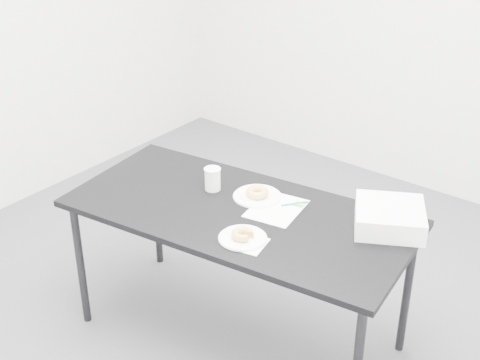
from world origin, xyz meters
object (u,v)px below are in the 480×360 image
Objects in this scene: donut_near at (243,234)px; table at (239,221)px; plate_near at (243,238)px; bakery_box at (390,217)px; pen at (295,204)px; scorecard at (276,208)px; coffee_cup at (213,179)px; donut_far at (257,192)px; plate_far at (257,196)px.

table is at bearing 131.90° from donut_near.
plate_near is 0.71× the size of bakery_box.
table is 12.87× the size of pen.
scorecard is at bearing 170.98° from bakery_box.
table is 5.67× the size of bakery_box.
plate_near is 1.84× the size of coffee_cup.
table is 5.98× the size of scorecard.
table is 17.08× the size of donut_near.
scorecard is 0.95× the size of bakery_box.
bakery_box is at bearing 46.72° from plate_near.
donut_near is at bearing -93.23° from scorecard.
scorecard is 2.46× the size of coffee_cup.
plate_near is at bearing -34.11° from coffee_cup.
coffee_cup is (-0.41, 0.28, 0.03)m from donut_near.
scorecard is 0.32m from donut_near.
donut_far is 0.95× the size of coffee_cup.
pen reaches higher than table.
plate_far is (-0.01, 0.16, 0.06)m from table.
scorecard is at bearing 96.72° from plate_near.
pen is 0.47m from bakery_box.
plate_near is (-0.01, -0.40, -0.00)m from pen.
donut_near is (0.17, -0.19, 0.08)m from table.
scorecard is 0.54m from bakery_box.
donut_near is 0.69m from bakery_box.
pen is 1.14× the size of coffee_cup.
plate_far reaches higher than table.
donut_far is at bearing 141.41° from pen.
scorecard is at bearing 96.72° from donut_near.
coffee_cup is (-0.37, -0.04, 0.06)m from scorecard.
donut_far is (-0.19, -0.05, 0.02)m from pen.
pen is 0.62× the size of plate_near.
pen is at bearing 16.68° from coffee_cup.
scorecard is at bearing 6.07° from coffee_cup.
coffee_cup is 0.91m from bakery_box.
donut_far reaches higher than plate_far.
scorecard is at bearing -172.73° from pen.
coffee_cup is at bearing 176.12° from scorecard.
table is at bearing 176.88° from bakery_box.
plate_far is at bearing 18.62° from coffee_cup.
table is 15.43× the size of donut_far.
coffee_cup is at bearing 165.34° from bakery_box.
bakery_box reaches higher than donut_near.
coffee_cup reaches higher than plate_far.
table is 0.18m from donut_far.
donut_near is (0.04, -0.32, 0.02)m from scorecard.
coffee_cup is (-0.42, -0.13, 0.05)m from pen.
donut_near is 0.40m from plate_far.
donut_near is 0.86× the size of coffee_cup.
donut_near is 0.42× the size of plate_far.
donut_near is at bearing -55.18° from table.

